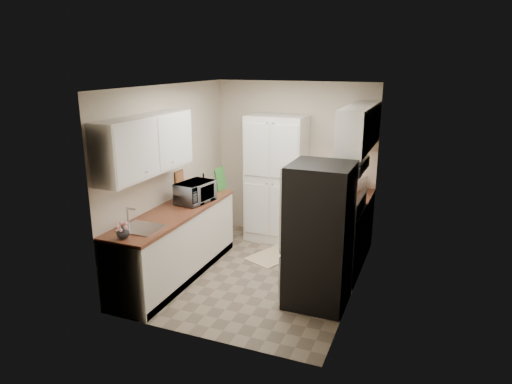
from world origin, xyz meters
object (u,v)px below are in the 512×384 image
electric_range (336,241)px  wine_bottle (204,184)px  pantry_cabinet (276,179)px  microwave (195,192)px  toaster_oven (350,185)px  refrigerator (319,235)px

electric_range → wine_bottle: size_ratio=4.17×
pantry_cabinet → microwave: bearing=-118.2°
pantry_cabinet → toaster_oven: (1.17, -0.05, 0.04)m
electric_range → wine_bottle: wine_bottle is taller
pantry_cabinet → wine_bottle: size_ratio=7.38×
refrigerator → microwave: (-1.85, 0.40, 0.21)m
microwave → toaster_oven: size_ratio=1.26×
pantry_cabinet → electric_range: 1.58m
refrigerator → toaster_oven: size_ratio=4.10×
pantry_cabinet → toaster_oven: pantry_cabinet is taller
electric_range → microwave: size_ratio=2.17×
microwave → toaster_oven: 2.28m
refrigerator → toaster_oven: bearing=88.8°
pantry_cabinet → refrigerator: 2.07m
toaster_oven → wine_bottle: bearing=-139.3°
wine_bottle → pantry_cabinet: bearing=46.9°
pantry_cabinet → microwave: (-0.71, -1.32, 0.06)m
microwave → wine_bottle: 0.46m
refrigerator → wine_bottle: refrigerator is taller
pantry_cabinet → microwave: 1.50m
pantry_cabinet → wine_bottle: bearing=-133.1°
refrigerator → wine_bottle: bearing=156.6°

